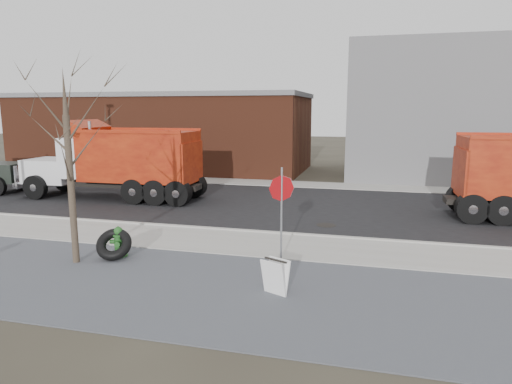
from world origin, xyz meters
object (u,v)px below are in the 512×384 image
(fire_hydrant, at_px, (119,243))
(dump_truck_red_b, at_px, (118,160))
(sandwich_board, at_px, (275,277))
(stop_sign, at_px, (282,198))
(truck_tire, at_px, (114,244))

(fire_hydrant, bearing_deg, dump_truck_red_b, 101.82)
(sandwich_board, relative_size, dump_truck_red_b, 0.10)
(sandwich_board, bearing_deg, stop_sign, 122.61)
(fire_hydrant, distance_m, stop_sign, 4.81)
(truck_tire, relative_size, dump_truck_red_b, 0.14)
(truck_tire, distance_m, dump_truck_red_b, 9.31)
(sandwich_board, bearing_deg, truck_tire, -170.93)
(truck_tire, distance_m, stop_sign, 4.85)
(truck_tire, bearing_deg, sandwich_board, -15.30)
(fire_hydrant, relative_size, sandwich_board, 1.09)
(stop_sign, xyz_separation_m, dump_truck_red_b, (-9.16, 7.01, 0.05))
(truck_tire, height_order, dump_truck_red_b, dump_truck_red_b)
(stop_sign, bearing_deg, dump_truck_red_b, 132.44)
(fire_hydrant, relative_size, dump_truck_red_b, 0.10)
(truck_tire, relative_size, sandwich_board, 1.42)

